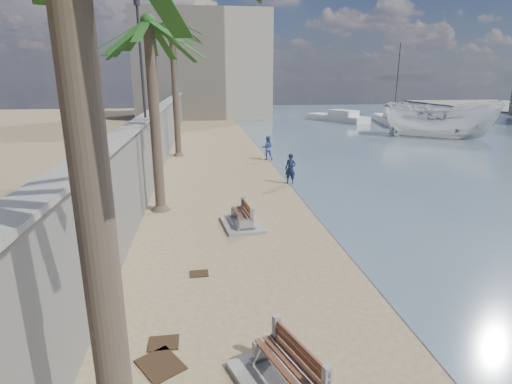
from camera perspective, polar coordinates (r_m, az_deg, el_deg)
ground_plane at (r=9.64m, az=8.99°, el=-18.41°), size 140.00×140.00×0.00m
seawall at (r=27.96m, az=-13.35°, el=8.02°), size 0.45×70.00×3.50m
wall_cap at (r=27.78m, az=-13.59°, el=11.70°), size 0.80×70.00×0.12m
end_building at (r=59.61m, az=-7.56°, el=17.37°), size 18.00×12.00×14.00m
bench_near at (r=7.78m, az=4.64°, el=-24.20°), size 2.15×2.55×0.91m
bench_far at (r=15.11m, az=-2.02°, el=-3.53°), size 1.62×2.18×0.85m
palm_mid at (r=16.71m, az=-15.14°, el=22.07°), size 5.00×5.00×8.34m
palm_back at (r=29.22m, az=-11.96°, el=22.50°), size 5.00×5.00×9.96m
pedestrian_sign at (r=9.44m, az=-23.92°, el=13.09°), size 0.78×0.07×2.40m
streetlight at (r=19.80m, az=-16.20°, el=18.95°), size 0.28×0.28×5.12m
person_a at (r=21.09m, az=4.95°, el=3.64°), size 0.81×0.75×1.86m
person_b at (r=27.39m, az=1.66°, el=6.50°), size 0.97×0.81×1.81m
boat_cruiser at (r=41.61m, az=24.78°, el=9.64°), size 5.49×5.46×4.53m
yacht_near at (r=52.85m, az=19.18°, el=9.61°), size 6.15×12.25×1.50m
yacht_far at (r=53.66m, az=11.44°, el=10.25°), size 6.44×9.13×1.50m
sailboat_west at (r=60.64m, az=19.11°, el=10.29°), size 6.33×7.07×10.08m
debris_a at (r=8.71m, az=-13.50°, el=-22.85°), size 1.08×1.13×0.03m
debris_b at (r=9.23m, az=-13.05°, el=-20.28°), size 0.64×0.52×0.03m
debris_c at (r=17.70m, az=-13.70°, el=-2.26°), size 0.63×0.72×0.03m
debris_d at (r=11.78m, az=-8.12°, el=-11.46°), size 0.54×0.44×0.03m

